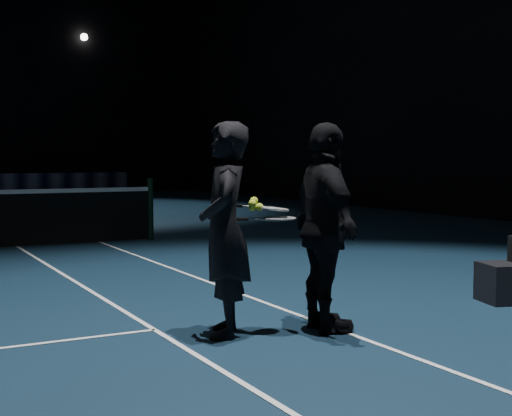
# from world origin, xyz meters

# --- Properties ---
(wall_right) EXTENTS (0.00, 36.00, 36.00)m
(wall_right) POSITION_xyz_m (15.00, 0.00, 5.00)
(wall_right) COLOR black
(wall_right) RESTS_ON ground
(net_post_right) EXTENTS (0.10, 0.10, 1.10)m
(net_post_right) POSITION_xyz_m (6.40, 0.00, 0.55)
(net_post_right) COLOR black
(net_post_right) RESTS_ON floor
(player_a) EXTENTS (0.66, 0.76, 1.76)m
(player_a) POSITION_xyz_m (4.57, -6.84, 0.88)
(player_a) COLOR black
(player_a) RESTS_ON floor
(player_b) EXTENTS (0.60, 1.09, 1.76)m
(player_b) POSITION_xyz_m (5.37, -7.11, 0.88)
(player_b) COLOR black
(player_b) RESTS_ON floor
(racket_lower) EXTENTS (0.71, 0.43, 0.03)m
(racket_lower) POSITION_xyz_m (4.99, -6.98, 0.96)
(racket_lower) COLOR black
(racket_lower) RESTS_ON player_a
(racket_upper) EXTENTS (0.71, 0.39, 0.10)m
(racket_upper) POSITION_xyz_m (4.96, -6.93, 1.04)
(racket_upper) COLOR black
(racket_upper) RESTS_ON player_b
(tennis_balls) EXTENTS (0.12, 0.10, 0.12)m
(tennis_balls) POSITION_xyz_m (4.81, -6.91, 1.07)
(tennis_balls) COLOR yellow
(tennis_balls) RESTS_ON racket_upper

